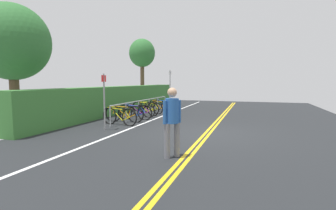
% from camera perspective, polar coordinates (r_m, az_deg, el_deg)
% --- Properties ---
extents(ground_plane, '(30.24, 11.89, 0.05)m').
position_cam_1_polar(ground_plane, '(9.33, 8.79, -6.27)').
color(ground_plane, '#232628').
extents(centre_line_yellow_inner, '(27.22, 0.10, 0.00)m').
position_cam_1_polar(centre_line_yellow_inner, '(9.31, 9.28, -6.13)').
color(centre_line_yellow_inner, gold).
rests_on(centre_line_yellow_inner, ground_plane).
extents(centre_line_yellow_outer, '(27.22, 0.10, 0.00)m').
position_cam_1_polar(centre_line_yellow_outer, '(9.34, 8.31, -6.08)').
color(centre_line_yellow_outer, gold).
rests_on(centre_line_yellow_outer, ground_plane).
extents(bike_lane_stripe_white, '(27.22, 0.12, 0.00)m').
position_cam_1_polar(bike_lane_stripe_white, '(10.24, -8.13, -5.07)').
color(bike_lane_stripe_white, white).
rests_on(bike_lane_stripe_white, ground_plane).
extents(bike_rack, '(6.86, 0.05, 0.87)m').
position_cam_1_polar(bike_rack, '(13.57, -5.32, 0.21)').
color(bike_rack, '#9EA0A5').
rests_on(bike_rack, ground_plane).
extents(bicycle_0, '(0.52, 1.80, 0.78)m').
position_cam_1_polar(bicycle_0, '(11.02, -10.70, -2.46)').
color(bicycle_0, black).
rests_on(bicycle_0, ground_plane).
extents(bicycle_1, '(0.46, 1.87, 0.79)m').
position_cam_1_polar(bicycle_1, '(11.78, -9.63, -1.91)').
color(bicycle_1, black).
rests_on(bicycle_1, ground_plane).
extents(bicycle_2, '(0.46, 1.77, 0.77)m').
position_cam_1_polar(bicycle_2, '(12.44, -7.35, -1.55)').
color(bicycle_2, black).
rests_on(bicycle_2, ground_plane).
extents(bicycle_3, '(0.46, 1.74, 0.68)m').
position_cam_1_polar(bicycle_3, '(13.28, -6.46, -1.31)').
color(bicycle_3, black).
rests_on(bicycle_3, ground_plane).
extents(bicycle_4, '(0.63, 1.78, 0.78)m').
position_cam_1_polar(bicycle_4, '(14.02, -5.06, -0.74)').
color(bicycle_4, black).
rests_on(bicycle_4, ground_plane).
extents(bicycle_5, '(0.61, 1.67, 0.68)m').
position_cam_1_polar(bicycle_5, '(14.72, -3.89, -0.64)').
color(bicycle_5, black).
rests_on(bicycle_5, ground_plane).
extents(bicycle_6, '(0.46, 1.66, 0.72)m').
position_cam_1_polar(bicycle_6, '(15.52, -1.85, -0.25)').
color(bicycle_6, black).
rests_on(bicycle_6, ground_plane).
extents(bicycle_7, '(0.50, 1.64, 0.71)m').
position_cam_1_polar(bicycle_7, '(16.22, -0.80, -0.02)').
color(bicycle_7, black).
rests_on(bicycle_7, ground_plane).
extents(pedestrian, '(0.39, 0.35, 1.68)m').
position_cam_1_polar(pedestrian, '(6.15, 0.91, -2.80)').
color(pedestrian, slate).
rests_on(pedestrian, ground_plane).
extents(sign_post_near, '(0.36, 0.09, 2.11)m').
position_cam_1_polar(sign_post_near, '(9.90, -13.93, 1.92)').
color(sign_post_near, gray).
rests_on(sign_post_near, ground_plane).
extents(sign_post_far, '(0.36, 0.08, 2.58)m').
position_cam_1_polar(sign_post_far, '(17.80, 0.45, 4.32)').
color(sign_post_far, gray).
rests_on(sign_post_far, ground_plane).
extents(hedge_backdrop, '(15.81, 0.89, 1.53)m').
position_cam_1_polar(hedge_backdrop, '(15.81, -10.06, 1.33)').
color(hedge_backdrop, '#387533').
rests_on(hedge_backdrop, ground_plane).
extents(tree_near_left, '(2.84, 2.84, 4.79)m').
position_cam_1_polar(tree_near_left, '(11.80, -31.23, 11.70)').
color(tree_near_left, brown).
rests_on(tree_near_left, ground_plane).
extents(tree_mid, '(2.13, 2.13, 5.29)m').
position_cam_1_polar(tree_mid, '(21.70, -5.75, 11.17)').
color(tree_mid, brown).
rests_on(tree_mid, ground_plane).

